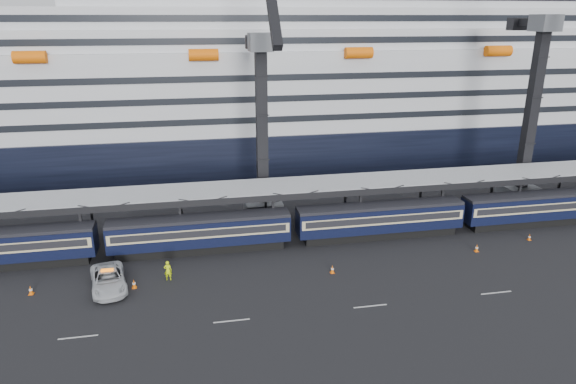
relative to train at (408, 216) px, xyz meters
name	(u,v)px	position (x,y,z in m)	size (l,w,h in m)	color
ground	(492,271)	(4.65, -10.00, -2.20)	(260.00, 260.00, 0.00)	black
train	(408,216)	(0.00, 0.00, 0.00)	(133.05, 3.00, 4.05)	black
canopy	(432,178)	(4.65, 4.00, 3.05)	(130.00, 6.25, 5.53)	#9C9FA4
cruise_ship	(347,86)	(3.57, 35.99, 10.14)	(214.09, 28.84, 34.00)	black
crane_dark_near	(262,122)	(-15.35, 8.59, 9.73)	(4.50, 17.75, 35.08)	#4F5256
crane_dark_mid	(535,103)	(19.65, 7.59, 11.16)	(4.50, 18.24, 39.64)	#4F5256
pickup_truck	(108,280)	(-31.96, -6.49, -1.30)	(2.98, 6.46, 1.80)	silver
worker	(168,270)	(-26.63, -5.89, -1.21)	(0.72, 0.47, 1.98)	#DFFF0D
traffic_cone_a	(31,290)	(-38.74, -6.27, -1.78)	(0.43, 0.43, 0.86)	#FC6607
traffic_cone_b	(134,284)	(-29.70, -6.85, -1.77)	(0.43, 0.43, 0.87)	#FC6607
traffic_cone_c	(332,269)	(-10.94, -7.49, -1.79)	(0.41, 0.41, 0.83)	#FC6607
traffic_cone_d	(477,248)	(5.47, -5.74, -1.79)	(0.42, 0.42, 0.83)	#FC6607
traffic_cone_e	(529,237)	(12.83, -4.17, -1.84)	(0.37, 0.37, 0.74)	#FC6607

